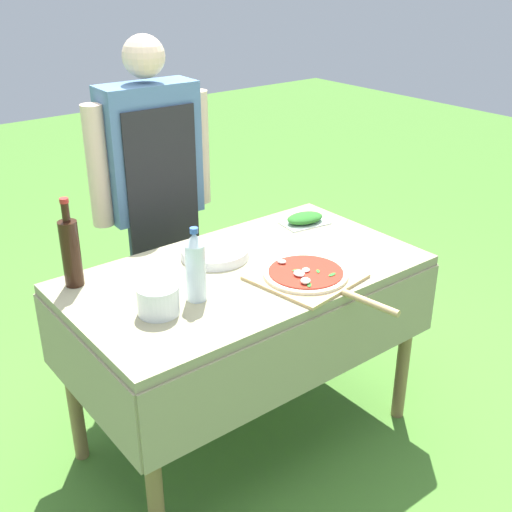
# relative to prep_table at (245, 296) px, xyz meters

# --- Properties ---
(ground_plane) EXTENTS (12.00, 12.00, 0.00)m
(ground_plane) POSITION_rel_prep_table_xyz_m (0.00, 0.00, -0.65)
(ground_plane) COLOR #477A2D
(prep_table) EXTENTS (1.31, 0.74, 0.76)m
(prep_table) POSITION_rel_prep_table_xyz_m (0.00, 0.00, 0.00)
(prep_table) COLOR gray
(prep_table) RESTS_ON ground
(person_cook) EXTENTS (0.57, 0.20, 1.51)m
(person_cook) POSITION_rel_prep_table_xyz_m (0.03, 0.69, 0.24)
(person_cook) COLOR #333D56
(person_cook) RESTS_ON ground
(pizza_on_peel) EXTENTS (0.37, 0.56, 0.05)m
(pizza_on_peel) POSITION_rel_prep_table_xyz_m (0.13, -0.20, 0.12)
(pizza_on_peel) COLOR tan
(pizza_on_peel) RESTS_ON prep_table
(oil_bottle) EXTENTS (0.06, 0.06, 0.32)m
(oil_bottle) POSITION_rel_prep_table_xyz_m (-0.53, 0.27, 0.23)
(oil_bottle) COLOR black
(oil_bottle) RESTS_ON prep_table
(water_bottle) EXTENTS (0.07, 0.07, 0.26)m
(water_bottle) POSITION_rel_prep_table_xyz_m (-0.26, -0.07, 0.23)
(water_bottle) COLOR silver
(water_bottle) RESTS_ON prep_table
(herb_container) EXTENTS (0.21, 0.15, 0.04)m
(herb_container) POSITION_rel_prep_table_xyz_m (0.47, 0.19, 0.13)
(herb_container) COLOR silver
(herb_container) RESTS_ON prep_table
(mixing_tub) EXTENTS (0.13, 0.13, 0.09)m
(mixing_tub) POSITION_rel_prep_table_xyz_m (-0.40, -0.08, 0.15)
(mixing_tub) COLOR silver
(mixing_tub) RESTS_ON prep_table
(plate_stack) EXTENTS (0.26, 0.26, 0.03)m
(plate_stack) POSITION_rel_prep_table_xyz_m (-0.02, 0.16, 0.12)
(plate_stack) COLOR white
(plate_stack) RESTS_ON prep_table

